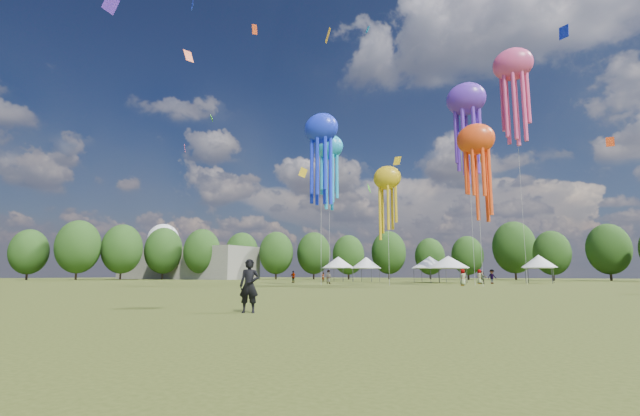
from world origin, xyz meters
The scene contains 10 objects.
ground centered at (0.00, 0.00, 0.00)m, with size 300.00×300.00×0.00m, color #384416.
observer_main centered at (9.43, -1.61, 0.85)m, with size 0.62×0.41×1.70m, color black.
spectator_near centered at (-9.43, 37.25, 0.88)m, with size 0.86×0.67×1.76m, color gray.
spectators_far centered at (3.03, 47.04, 0.90)m, with size 27.35×13.34×1.92m.
festival_tents centered at (-4.80, 55.96, 3.12)m, with size 37.46×11.78×4.37m.
show_kites centered at (2.24, 39.80, 18.57)m, with size 31.50×19.08×29.65m.
small_kites centered at (0.51, 42.09, 29.97)m, with size 72.09×58.41×45.74m.
treeline centered at (-3.87, 62.51, 6.54)m, with size 201.57×95.24×13.43m.
hangar centered at (-72.00, 72.00, 4.00)m, with size 40.00×12.00×8.00m, color gray.
radome centered at (-88.00, 78.00, 9.99)m, with size 9.00×9.00×16.00m.
Camera 1 is at (18.69, -13.01, 1.20)m, focal length 25.28 mm.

